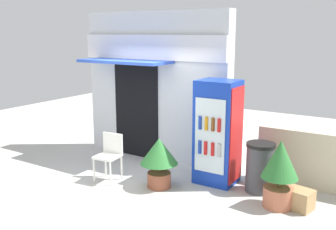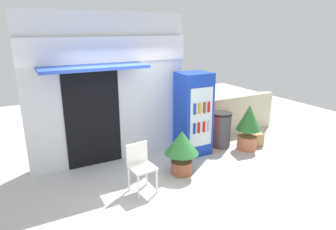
{
  "view_description": "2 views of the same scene",
  "coord_description": "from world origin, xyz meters",
  "views": [
    {
      "loc": [
        4.45,
        -5.29,
        2.78
      ],
      "look_at": [
        0.81,
        0.49,
        1.31
      ],
      "focal_mm": 41.5,
      "sensor_mm": 36.0,
      "label": 1
    },
    {
      "loc": [
        -2.04,
        -4.38,
        2.88
      ],
      "look_at": [
        0.55,
        0.46,
        1.23
      ],
      "focal_mm": 31.12,
      "sensor_mm": 36.0,
      "label": 2
    }
  ],
  "objects": [
    {
      "name": "potted_plant_curbside",
      "position": [
        2.84,
        0.6,
        0.64
      ],
      "size": [
        0.59,
        0.59,
        1.12
      ],
      "color": "#BC6B4C",
      "rests_on": "ground"
    },
    {
      "name": "cardboard_box",
      "position": [
        3.14,
        0.7,
        0.16
      ],
      "size": [
        0.49,
        0.42,
        0.33
      ],
      "primitive_type": "cube",
      "rotation": [
        0.0,
        0.0,
        -0.22
      ],
      "color": "tan",
      "rests_on": "ground"
    },
    {
      "name": "stone_boundary_wall",
      "position": [
        3.4,
        1.69,
        0.52
      ],
      "size": [
        2.52,
        0.22,
        1.05
      ],
      "primitive_type": "cube",
      "color": "beige",
      "rests_on": "ground"
    },
    {
      "name": "ground",
      "position": [
        0.0,
        0.0,
        0.0
      ],
      "size": [
        16.0,
        16.0,
        0.0
      ],
      "primitive_type": "plane",
      "color": "beige"
    },
    {
      "name": "plastic_chair",
      "position": [
        -0.23,
        0.07,
        0.53
      ],
      "size": [
        0.46,
        0.47,
        0.89
      ],
      "color": "white",
      "rests_on": "ground"
    },
    {
      "name": "storefront_building",
      "position": [
        -0.27,
        1.67,
        1.64
      ],
      "size": [
        3.48,
        1.11,
        3.21
      ],
      "color": "silver",
      "rests_on": "ground"
    },
    {
      "name": "drink_cooler",
      "position": [
        1.54,
        1.05,
        0.97
      ],
      "size": [
        0.74,
        0.69,
        1.93
      ],
      "color": "#1438B2",
      "rests_on": "ground"
    },
    {
      "name": "trash_bin",
      "position": [
        2.37,
        1.05,
        0.45
      ],
      "size": [
        0.51,
        0.51,
        0.89
      ],
      "color": "#47474C",
      "rests_on": "ground"
    },
    {
      "name": "potted_plant_near_shop",
      "position": [
        0.76,
        0.26,
        0.58
      ],
      "size": [
        0.69,
        0.69,
        0.92
      ],
      "color": "#995138",
      "rests_on": "ground"
    }
  ]
}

